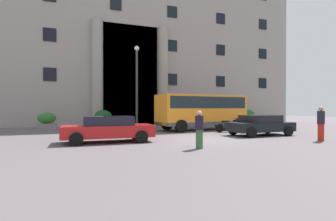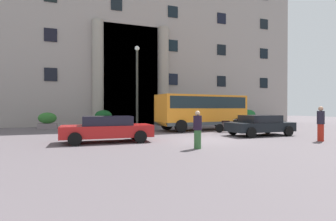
{
  "view_description": "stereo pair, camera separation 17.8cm",
  "coord_description": "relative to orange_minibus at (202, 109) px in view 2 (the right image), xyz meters",
  "views": [
    {
      "loc": [
        -6.78,
        -12.33,
        1.72
      ],
      "look_at": [
        -0.16,
        5.76,
        1.53
      ],
      "focal_mm": 27.34,
      "sensor_mm": 36.0,
      "label": 1
    },
    {
      "loc": [
        -6.61,
        -12.39,
        1.72
      ],
      "look_at": [
        -0.16,
        5.76,
        1.53
      ],
      "focal_mm": 27.34,
      "sensor_mm": 36.0,
      "label": 2
    }
  ],
  "objects": [
    {
      "name": "scooter_by_planter",
      "position": [
        -7.69,
        -2.15,
        -1.17
      ],
      "size": [
        1.91,
        0.65,
        0.89
      ],
      "rotation": [
        0.0,
        0.0,
        0.21
      ],
      "color": "black",
      "rests_on": "ground_plane"
    },
    {
      "name": "hedge_planter_far_east",
      "position": [
        -11.49,
        4.91,
        -0.97
      ],
      "size": [
        1.47,
        0.76,
        1.36
      ],
      "color": "gray",
      "rests_on": "ground_plane"
    },
    {
      "name": "pedestrian_child_trailing",
      "position": [
        -4.41,
        -8.15,
        -0.82
      ],
      "size": [
        0.36,
        0.36,
        1.61
      ],
      "rotation": [
        0.0,
        0.0,
        1.73
      ],
      "color": "#346334",
      "rests_on": "ground_plane"
    },
    {
      "name": "bus_stop_sign",
      "position": [
        4.66,
        2.09,
        0.03
      ],
      "size": [
        0.44,
        0.08,
        2.67
      ],
      "color": "#959513",
      "rests_on": "ground_plane"
    },
    {
      "name": "ground_plane",
      "position": [
        -2.59,
        -5.5,
        -1.69
      ],
      "size": [
        80.0,
        64.0,
        0.12
      ],
      "primitive_type": "cube",
      "color": "#5F565A"
    },
    {
      "name": "hedge_planter_west",
      "position": [
        1.11,
        4.71,
        -0.9
      ],
      "size": [
        1.67,
        0.79,
        1.5
      ],
      "color": "slate",
      "rests_on": "ground_plane"
    },
    {
      "name": "orange_minibus",
      "position": [
        0.0,
        0.0,
        0.0
      ],
      "size": [
        7.37,
        3.17,
        2.72
      ],
      "rotation": [
        0.0,
        0.0,
        0.11
      ],
      "color": "orange",
      "rests_on": "ground_plane"
    },
    {
      "name": "hedge_planter_entrance_right",
      "position": [
        7.84,
        4.72,
        -0.88
      ],
      "size": [
        1.86,
        0.97,
        1.55
      ],
      "color": "slate",
      "rests_on": "ground_plane"
    },
    {
      "name": "hedge_planter_far_west",
      "position": [
        -7.04,
        5.0,
        -0.89
      ],
      "size": [
        1.54,
        0.99,
        1.53
      ],
      "color": "#6B615E",
      "rests_on": "ground_plane"
    },
    {
      "name": "pedestrian_woman_dark_dress",
      "position": [
        2.7,
        -8.08,
        -0.71
      ],
      "size": [
        0.36,
        0.36,
        1.81
      ],
      "rotation": [
        0.0,
        0.0,
        4.56
      ],
      "color": "#B12518",
      "rests_on": "ground_plane"
    },
    {
      "name": "lamppost_plaza_centre",
      "position": [
        -4.42,
        3.36,
        2.47
      ],
      "size": [
        0.4,
        0.4,
        6.96
      ],
      "color": "#373A32",
      "rests_on": "ground_plane"
    },
    {
      "name": "office_building_facade",
      "position": [
        -2.59,
        11.97,
        9.17
      ],
      "size": [
        36.92,
        9.79,
        21.62
      ],
      "color": "gray",
      "rests_on": "ground_plane"
    },
    {
      "name": "parked_sedan_second",
      "position": [
        1.57,
        -4.79,
        -0.96
      ],
      "size": [
        4.09,
        2.04,
        1.27
      ],
      "rotation": [
        0.0,
        0.0,
        0.01
      ],
      "color": "black",
      "rests_on": "ground_plane"
    },
    {
      "name": "white_taxi_kerbside",
      "position": [
        -7.77,
        -4.73,
        -0.94
      ],
      "size": [
        4.48,
        2.06,
        1.31
      ],
      "rotation": [
        0.0,
        0.0,
        -0.02
      ],
      "color": "#B31A1A",
      "rests_on": "ground_plane"
    },
    {
      "name": "motorcycle_near_kerb",
      "position": [
        4.51,
        -2.25,
        -1.17
      ],
      "size": [
        1.95,
        0.55,
        0.89
      ],
      "rotation": [
        0.0,
        0.0,
        0.01
      ],
      "color": "black",
      "rests_on": "ground_plane"
    },
    {
      "name": "motorcycle_far_end",
      "position": [
        0.83,
        -2.26,
        -1.17
      ],
      "size": [
        1.9,
        0.55,
        0.89
      ],
      "rotation": [
        0.0,
        0.0,
        -0.1
      ],
      "color": "black",
      "rests_on": "ground_plane"
    }
  ]
}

